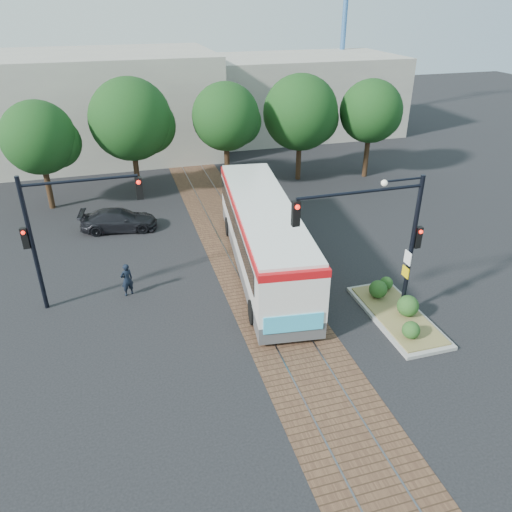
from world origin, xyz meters
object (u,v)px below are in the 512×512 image
(city_bus, at_px, (263,233))
(parked_car, at_px, (119,220))
(signal_pole_left, at_px, (58,224))
(traffic_island, at_px, (397,310))
(officer, at_px, (127,280))
(signal_pole_main, at_px, (387,229))

(city_bus, bearing_deg, parked_car, 142.19)
(signal_pole_left, bearing_deg, parked_car, 72.41)
(traffic_island, relative_size, parked_car, 1.21)
(city_bus, height_order, signal_pole_left, signal_pole_left)
(officer, height_order, parked_car, officer)
(parked_car, bearing_deg, officer, -171.91)
(signal_pole_main, xyz_separation_m, officer, (-9.86, 4.88, -3.37))
(traffic_island, distance_m, parked_car, 16.38)
(signal_pole_main, relative_size, officer, 3.82)
(signal_pole_main, distance_m, signal_pole_left, 13.14)
(city_bus, bearing_deg, signal_pole_left, -168.19)
(city_bus, height_order, traffic_island, city_bus)
(city_bus, distance_m, signal_pole_left, 9.25)
(signal_pole_left, bearing_deg, signal_pole_main, -21.45)
(signal_pole_left, xyz_separation_m, officer, (2.37, 0.07, -3.08))
(traffic_island, bearing_deg, signal_pole_left, 159.64)
(traffic_island, xyz_separation_m, signal_pole_left, (-13.19, 4.89, 3.54))
(officer, bearing_deg, city_bus, 163.78)
(parked_car, bearing_deg, traffic_island, -130.68)
(city_bus, height_order, signal_pole_main, signal_pole_main)
(signal_pole_left, bearing_deg, city_bus, 5.01)
(city_bus, xyz_separation_m, officer, (-6.64, -0.72, -1.12))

